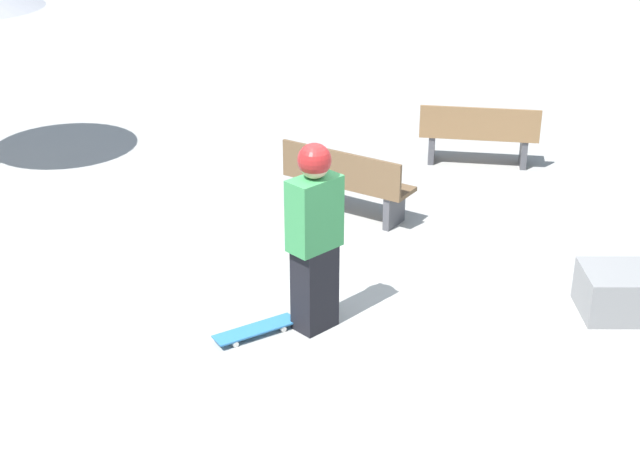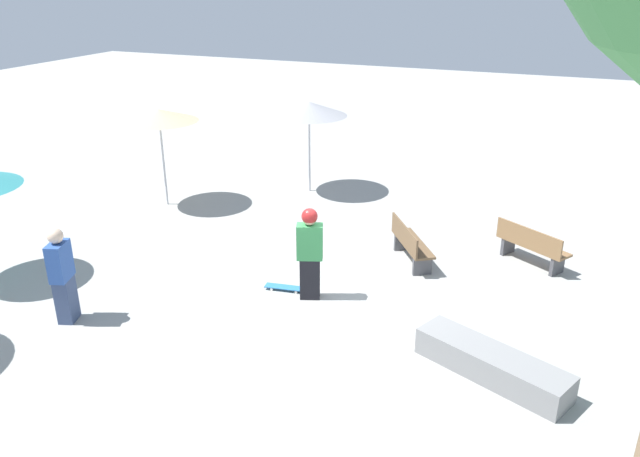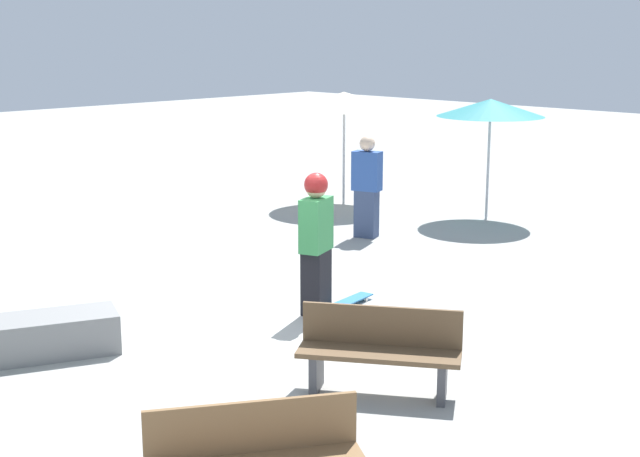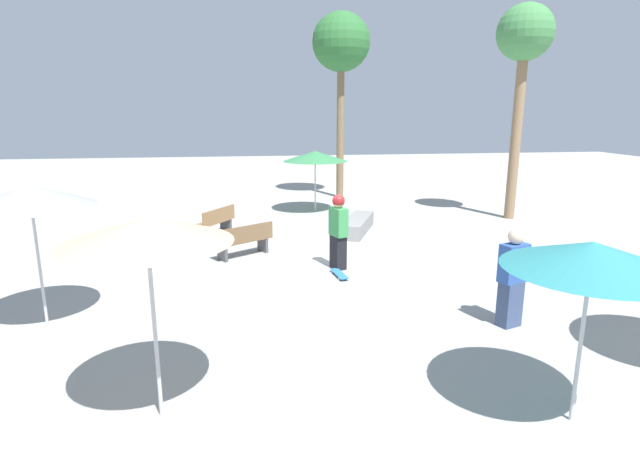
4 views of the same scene
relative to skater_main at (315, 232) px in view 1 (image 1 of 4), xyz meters
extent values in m
plane|color=#9E9E99|center=(0.09, -0.58, -0.98)|extent=(60.00, 60.00, 0.00)
cube|color=black|center=(0.00, 0.00, -0.57)|extent=(0.38, 0.44, 0.82)
cube|color=#388C4C|center=(0.00, 0.00, 0.18)|extent=(0.42, 0.54, 0.68)
sphere|color=tan|center=(0.00, 0.00, 0.65)|extent=(0.27, 0.27, 0.27)
sphere|color=maroon|center=(0.00, 0.00, 0.68)|extent=(0.30, 0.30, 0.30)
cube|color=teal|center=(0.07, 0.57, -0.91)|extent=(0.32, 0.82, 0.02)
cylinder|color=silver|center=(-0.05, 0.80, -0.95)|extent=(0.04, 0.06, 0.05)
cylinder|color=silver|center=(0.12, 0.82, -0.95)|extent=(0.04, 0.06, 0.05)
cylinder|color=silver|center=(0.03, 0.31, -0.95)|extent=(0.04, 0.06, 0.05)
cylinder|color=silver|center=(0.19, 0.33, -0.95)|extent=(0.04, 0.06, 0.05)
cube|color=#47474C|center=(3.48, -3.25, -0.78)|extent=(0.38, 0.28, 0.40)
cube|color=#47474C|center=(2.82, -4.30, -0.78)|extent=(0.38, 0.28, 0.40)
cube|color=olive|center=(3.15, -3.78, -0.55)|extent=(1.23, 1.59, 0.05)
cube|color=olive|center=(2.98, -3.67, -0.33)|extent=(0.89, 1.37, 0.40)
cube|color=#47474C|center=(2.79, -1.06, -0.78)|extent=(0.29, 0.37, 0.40)
cube|color=#47474C|center=(1.75, -1.75, -0.78)|extent=(0.29, 0.37, 0.40)
cube|color=brown|center=(2.27, -1.40, -0.55)|extent=(1.58, 1.25, 0.05)
cube|color=brown|center=(2.16, -1.24, -0.33)|extent=(1.36, 0.92, 0.40)
camera|label=1|loc=(-6.64, 2.82, 3.34)|focal=50.00mm
camera|label=2|loc=(-9.66, -4.16, 4.82)|focal=35.00mm
camera|label=3|loc=(7.64, -7.67, 2.55)|focal=50.00mm
camera|label=4|loc=(2.10, 11.31, 2.76)|focal=28.00mm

